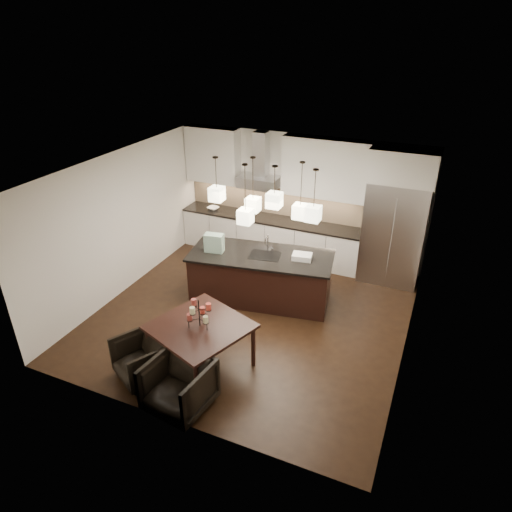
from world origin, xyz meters
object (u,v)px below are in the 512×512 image
at_px(refrigerator, 394,233).
at_px(armchair_right, 179,386).
at_px(armchair_left, 142,359).
at_px(island_body, 261,278).
at_px(dining_table, 201,346).

distance_m(refrigerator, armchair_right, 5.35).
relative_size(refrigerator, armchair_left, 2.85).
height_order(island_body, armchair_left, island_body).
distance_m(island_body, armchair_left, 2.90).
xyz_separation_m(island_body, dining_table, (-0.08, -2.21, -0.07)).
distance_m(island_body, dining_table, 2.21).
distance_m(armchair_left, armchair_right, 0.91).
bearing_deg(dining_table, refrigerator, 80.68).
distance_m(refrigerator, dining_table, 4.62).
height_order(refrigerator, armchair_left, refrigerator).
bearing_deg(refrigerator, armchair_right, -113.45).
relative_size(island_body, dining_table, 2.01).
relative_size(armchair_left, armchair_right, 0.88).
height_order(refrigerator, armchair_right, refrigerator).
xyz_separation_m(dining_table, armchair_left, (-0.72, -0.57, -0.05)).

